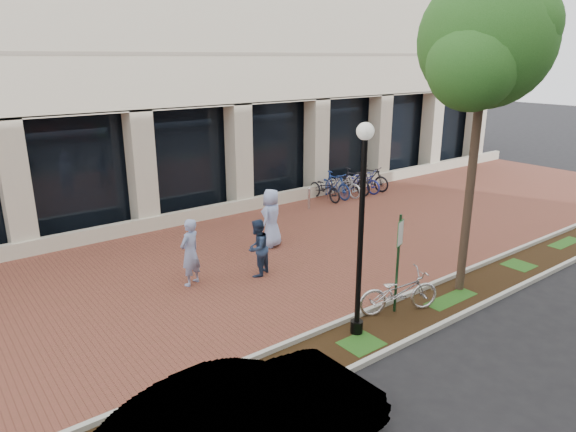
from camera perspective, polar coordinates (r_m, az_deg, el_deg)
ground at (r=16.01m, az=-1.96°, el=-4.37°), size 120.00×120.00×0.00m
brick_plaza at (r=16.01m, az=-1.96°, el=-4.35°), size 40.00×9.00×0.01m
planting_strip at (r=12.50m, az=12.44°, el=-11.32°), size 40.00×1.50×0.01m
curb_plaza_side at (r=12.91m, az=9.90°, el=-9.93°), size 40.00×0.12×0.12m
curb_street_side at (r=12.08m, az=15.21°, el=-12.33°), size 40.00×0.12×0.12m
parking_sign at (r=12.25m, az=12.22°, el=-3.87°), size 0.34×0.07×2.47m
lamppost at (r=10.79m, az=8.15°, el=-0.55°), size 0.36×0.36×4.68m
street_tree at (r=13.31m, az=21.07°, el=16.85°), size 3.75×3.13×7.83m
locked_bicycle at (r=12.66m, az=12.20°, el=-8.24°), size 2.15×1.41×1.07m
pedestrian_left at (r=13.92m, az=-10.82°, el=-3.99°), size 0.80×0.69×1.86m
pedestrian_mid at (r=14.31m, az=-3.43°, el=-3.56°), size 0.99×0.92×1.64m
pedestrian_right at (r=16.47m, az=-1.87°, el=-0.23°), size 1.10×0.95×1.91m
bollard at (r=20.66m, az=2.35°, el=2.00°), size 0.12×0.12×0.91m
bike_rack_cluster at (r=22.94m, az=6.68°, el=3.66°), size 3.61×2.08×1.16m
sedan_near_curb at (r=8.02m, az=-5.16°, el=-22.60°), size 4.73×1.77×1.54m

